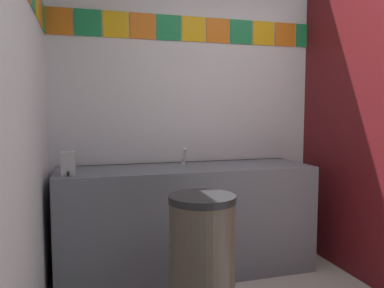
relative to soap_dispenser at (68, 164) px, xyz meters
name	(u,v)px	position (x,y,z in m)	size (l,w,h in m)	color
wall_back	(271,90)	(1.73, 0.50, 0.53)	(3.78, 0.09, 2.87)	silver
vanity_counter	(187,219)	(0.86, 0.17, -0.49)	(1.93, 0.58, 0.83)	slate
faucet_center	(184,159)	(0.86, 0.26, -0.03)	(0.04, 0.10, 0.14)	silver
soap_dispenser	(68,164)	(0.00, 0.00, 0.00)	(0.09, 0.09, 0.16)	#B7BABF
trash_bin	(202,262)	(0.74, -0.61, -0.51)	(0.38, 0.38, 0.78)	brown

